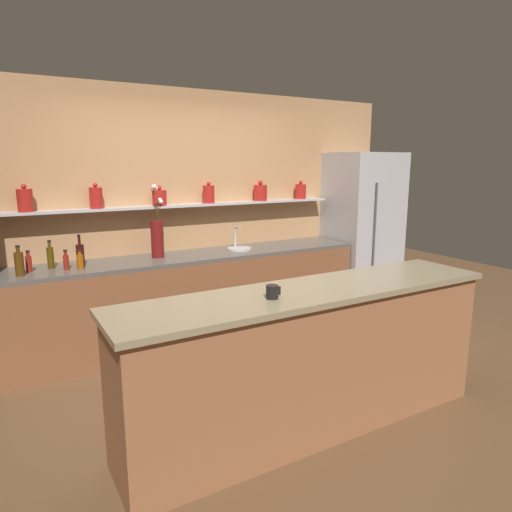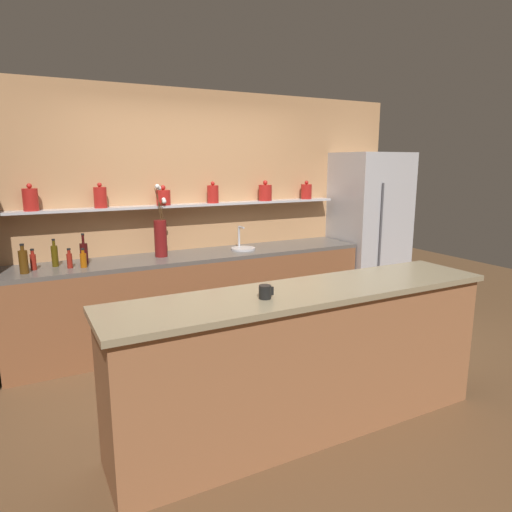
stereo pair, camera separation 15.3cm
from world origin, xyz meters
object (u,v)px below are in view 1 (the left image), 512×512
object	(u,v)px
coffee_mug	(272,292)
bottle_sauce_5	(29,263)
bottle_wine_0	(80,254)
bottle_spirit_3	(19,263)
bottle_sauce_1	(80,261)
bottle_oil_2	(50,257)
refrigerator	(362,232)
sink_fixture	(239,247)
bottle_sauce_4	(66,261)
flower_vase	(157,236)

from	to	relation	value
coffee_mug	bottle_sauce_5	bearing A→B (deg)	121.64
bottle_wine_0	bottle_spirit_3	distance (m)	0.53
bottle_sauce_1	bottle_oil_2	size ratio (longest dim) A/B	0.69
bottle_spirit_3	coffee_mug	world-z (taller)	bottle_spirit_3
bottle_oil_2	refrigerator	bearing A→B (deg)	-1.58
sink_fixture	bottle_oil_2	size ratio (longest dim) A/B	1.03
bottle_spirit_3	bottle_sauce_4	bearing A→B (deg)	6.11
bottle_oil_2	coffee_mug	world-z (taller)	bottle_oil_2
bottle_oil_2	bottle_spirit_3	bearing A→B (deg)	-146.58
sink_fixture	bottle_sauce_1	xyz separation A→B (m)	(-1.65, -0.11, 0.04)
bottle_spirit_3	bottle_sauce_5	xyz separation A→B (m)	(0.08, 0.11, -0.03)
bottle_sauce_1	coffee_mug	bearing A→B (deg)	-66.40
refrigerator	bottle_wine_0	xyz separation A→B (m)	(-3.35, 0.08, 0.04)
refrigerator	flower_vase	distance (m)	2.62
sink_fixture	bottle_sauce_5	bearing A→B (deg)	-179.81
bottle_sauce_5	coffee_mug	size ratio (longest dim) A/B	1.93
bottle_oil_2	bottle_sauce_4	xyz separation A→B (m)	(0.11, -0.13, -0.03)
sink_fixture	bottle_wine_0	world-z (taller)	bottle_wine_0
bottle_sauce_5	bottle_wine_0	bearing A→B (deg)	4.88
bottle_wine_0	bottle_sauce_1	xyz separation A→B (m)	(-0.03, -0.14, -0.03)
bottle_spirit_3	bottle_sauce_5	bearing A→B (deg)	56.01
bottle_sauce_1	bottle_sauce_5	world-z (taller)	bottle_sauce_5
refrigerator	sink_fixture	world-z (taller)	refrigerator
coffee_mug	bottle_wine_0	bearing A→B (deg)	111.49
flower_vase	bottle_oil_2	size ratio (longest dim) A/B	2.85
flower_vase	bottle_sauce_1	xyz separation A→B (m)	(-0.76, -0.15, -0.14)
coffee_mug	refrigerator	bearing A→B (deg)	37.42
sink_fixture	bottle_wine_0	distance (m)	1.63
refrigerator	bottle_sauce_1	bearing A→B (deg)	-178.96
bottle_oil_2	bottle_wine_0	bearing A→B (deg)	-4.67
bottle_oil_2	bottle_sauce_5	size ratio (longest dim) A/B	1.35
refrigerator	bottle_sauce_4	xyz separation A→B (m)	(-3.49, -0.03, 0.01)
flower_vase	bottle_sauce_5	distance (m)	1.17
bottle_sauce_1	bottle_sauce_4	world-z (taller)	bottle_sauce_4
sink_fixture	bottle_spirit_3	bearing A→B (deg)	-176.79
bottle_spirit_3	bottle_sauce_4	world-z (taller)	bottle_spirit_3
flower_vase	bottle_wine_0	distance (m)	0.74
flower_vase	bottle_sauce_5	size ratio (longest dim) A/B	3.84
bottle_sauce_5	sink_fixture	bearing A→B (deg)	0.19
bottle_sauce_4	bottle_sauce_5	world-z (taller)	bottle_sauce_5
flower_vase	bottle_sauce_5	xyz separation A→B (m)	(-1.16, -0.05, -0.13)
sink_fixture	bottle_oil_2	xyz separation A→B (m)	(-1.87, 0.05, 0.08)
bottle_sauce_1	bottle_sauce_4	bearing A→B (deg)	164.82
bottle_oil_2	coffee_mug	distance (m)	2.30
flower_vase	coffee_mug	distance (m)	2.05
refrigerator	flower_vase	xyz separation A→B (m)	(-2.62, 0.09, 0.15)
flower_vase	coffee_mug	xyz separation A→B (m)	(0.07, -2.04, -0.07)
refrigerator	bottle_sauce_4	world-z (taller)	refrigerator
bottle_sauce_4	sink_fixture	bearing A→B (deg)	2.60
bottle_sauce_1	bottle_sauce_5	bearing A→B (deg)	165.57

